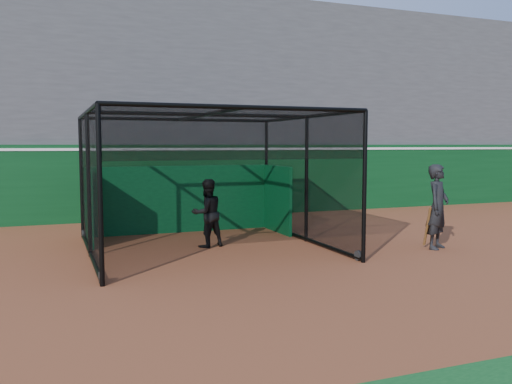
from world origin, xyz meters
name	(u,v)px	position (x,y,z in m)	size (l,w,h in m)	color
ground	(283,270)	(0.00, 0.00, 0.00)	(120.00, 120.00, 0.00)	brown
outfield_wall	(183,180)	(0.00, 8.50, 1.29)	(50.00, 0.50, 2.50)	#0B3D18
grandstand	(160,95)	(0.00, 12.27, 4.48)	(50.00, 7.85, 8.95)	#4C4C4F
batting_cage	(206,182)	(-0.80, 2.79, 1.60)	(5.46, 5.55, 3.21)	black
batter	(207,213)	(-0.73, 2.95, 0.83)	(0.81, 0.63, 1.66)	black
on_deck_player	(438,207)	(4.37, 0.74, 1.01)	(0.89, 0.81, 2.03)	black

